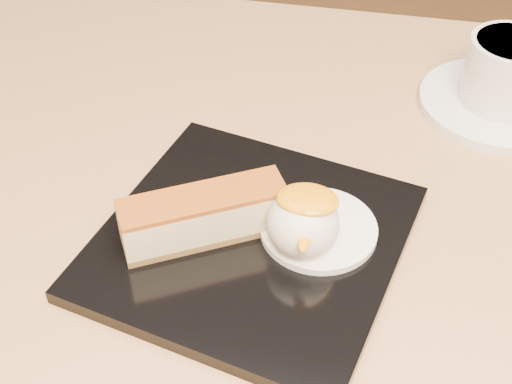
% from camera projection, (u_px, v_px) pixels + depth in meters
% --- Properties ---
extents(table, '(0.80, 0.80, 0.72)m').
position_uv_depth(table, '(251.00, 368.00, 0.65)').
color(table, black).
rests_on(table, ground).
extents(dessert_plate, '(0.26, 0.26, 0.01)m').
position_uv_depth(dessert_plate, '(251.00, 242.00, 0.55)').
color(dessert_plate, black).
rests_on(dessert_plate, table).
extents(cheesecake, '(0.12, 0.09, 0.04)m').
position_uv_depth(cheesecake, '(204.00, 216.00, 0.53)').
color(cheesecake, brown).
rests_on(cheesecake, dessert_plate).
extents(cream_smear, '(0.09, 0.09, 0.01)m').
position_uv_depth(cream_smear, '(319.00, 229.00, 0.55)').
color(cream_smear, white).
rests_on(cream_smear, dessert_plate).
extents(ice_cream_scoop, '(0.05, 0.05, 0.05)m').
position_uv_depth(ice_cream_scoop, '(303.00, 224.00, 0.52)').
color(ice_cream_scoop, white).
rests_on(ice_cream_scoop, cream_smear).
extents(mango_sauce, '(0.04, 0.03, 0.01)m').
position_uv_depth(mango_sauce, '(308.00, 199.00, 0.50)').
color(mango_sauce, orange).
rests_on(mango_sauce, ice_cream_scoop).
extents(mint_sprig, '(0.04, 0.03, 0.00)m').
position_uv_depth(mint_sprig, '(287.00, 198.00, 0.57)').
color(mint_sprig, '#2D8B33').
rests_on(mint_sprig, cream_smear).
extents(saucer, '(0.15, 0.15, 0.01)m').
position_uv_depth(saucer, '(498.00, 104.00, 0.68)').
color(saucer, white).
rests_on(saucer, table).
extents(coffee_cup, '(0.10, 0.08, 0.06)m').
position_uv_depth(coffee_cup, '(509.00, 71.00, 0.66)').
color(coffee_cup, white).
rests_on(coffee_cup, saucer).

